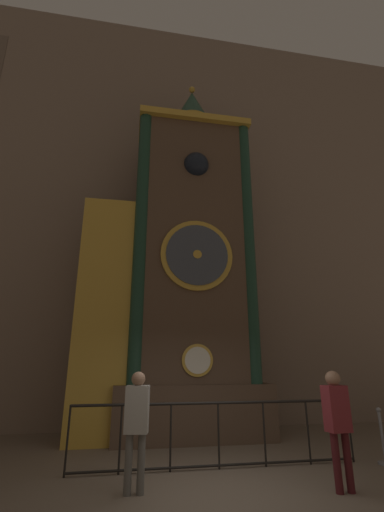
% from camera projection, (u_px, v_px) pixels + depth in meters
% --- Properties ---
extents(ground_plane, '(28.00, 28.00, 0.00)m').
position_uv_depth(ground_plane, '(218.00, 497.00, 4.71)').
color(ground_plane, brown).
extents(cathedral_back_wall, '(24.00, 0.32, 14.40)m').
position_uv_depth(cathedral_back_wall, '(173.00, 197.00, 11.73)').
color(cathedral_back_wall, '#7A6656').
rests_on(cathedral_back_wall, ground_plane).
extents(clock_tower, '(4.86, 1.81, 10.51)m').
position_uv_depth(clock_tower, '(178.00, 266.00, 9.42)').
color(clock_tower, brown).
rests_on(clock_tower, ground_plane).
extents(railing_fence, '(5.19, 0.05, 1.09)m').
position_uv_depth(railing_fence, '(219.00, 430.00, 6.11)').
color(railing_fence, black).
rests_on(railing_fence, ground_plane).
extents(visitor_near, '(0.37, 0.28, 1.64)m').
position_uv_depth(visitor_near, '(137.00, 418.00, 5.06)').
color(visitor_near, '#58554F').
rests_on(visitor_near, ground_plane).
extents(visitor_far, '(0.36, 0.26, 1.65)m').
position_uv_depth(visitor_far, '(337.00, 416.00, 5.13)').
color(visitor_far, '#461518').
rests_on(visitor_far, ground_plane).
extents(stanchion_post, '(0.28, 0.28, 0.96)m').
position_uv_depth(stanchion_post, '(384.00, 446.00, 6.29)').
color(stanchion_post, gray).
rests_on(stanchion_post, ground_plane).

